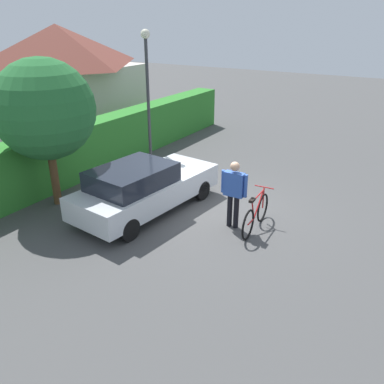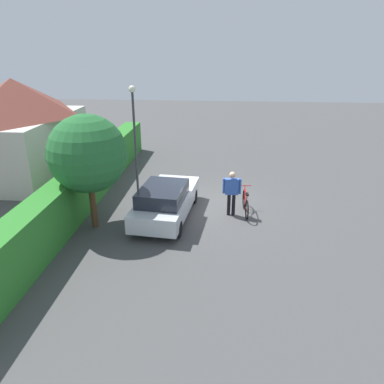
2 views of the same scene
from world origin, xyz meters
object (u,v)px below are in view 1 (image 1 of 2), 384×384
Objects in this scene: person_rider at (234,189)px; street_lamp at (148,85)px; tree_kerbside at (44,110)px; parked_car_near at (144,187)px; bicycle at (256,215)px.

street_lamp reaches higher than person_rider.
street_lamp is 3.46m from tree_kerbside.
parked_car_near is 2.48× the size of bicycle.
parked_car_near is at bearing 102.04° from bicycle.
person_rider reaches higher than parked_car_near.
bicycle is 1.04× the size of person_rider.
tree_kerbside reaches higher than parked_car_near.
tree_kerbside is at bearing 166.57° from street_lamp.
person_rider is 0.38× the size of street_lamp.
person_rider is 0.43× the size of tree_kerbside.
bicycle is at bearing -111.97° from street_lamp.
person_rider is at bearing -74.52° from tree_kerbside.
bicycle is 0.84m from person_rider.
parked_car_near is 2.57× the size of person_rider.
parked_car_near reaches higher than bicycle.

